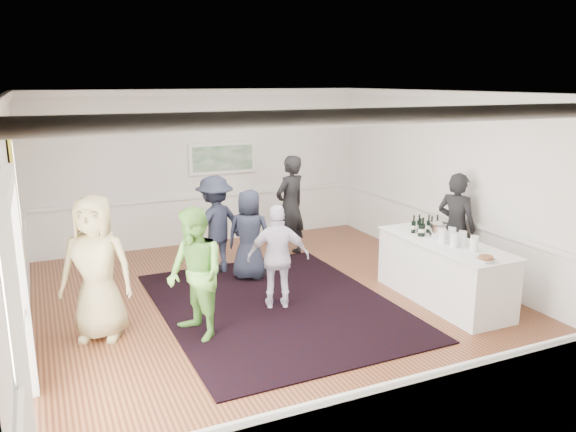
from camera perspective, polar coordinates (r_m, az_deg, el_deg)
name	(u,v)px	position (r m, az deg, el deg)	size (l,w,h in m)	color
floor	(281,308)	(8.63, -0.76, -9.36)	(8.00, 8.00, 0.00)	brown
ceiling	(280,93)	(7.94, -0.83, 12.41)	(7.00, 8.00, 0.02)	white
wall_left	(13,232)	(7.50, -26.12, -1.44)	(0.02, 8.00, 3.20)	white
wall_right	(469,187)	(10.03, 17.89, 2.81)	(0.02, 8.00, 3.20)	white
wall_back	(204,167)	(11.85, -8.57, 4.90)	(7.00, 0.02, 3.20)	white
wall_front	(475,303)	(4.89, 18.47, -8.34)	(7.00, 0.02, 3.20)	white
wainscoting	(281,277)	(8.45, -0.77, -6.24)	(7.00, 8.00, 1.00)	white
mirror	(18,195)	(8.73, -25.77, 1.90)	(0.05, 1.25, 1.85)	gold
doorway	(18,300)	(5.73, -25.77, -7.72)	(0.10, 1.78, 2.56)	white
landscape_painting	(223,158)	(11.89, -6.66, 5.87)	(1.44, 0.06, 0.66)	white
area_rug	(276,305)	(8.72, -1.24, -9.03)	(3.35, 4.39, 0.02)	black
serving_table	(443,271)	(9.07, 15.50, -5.43)	(0.91, 2.38, 0.97)	white
bartender	(456,228)	(9.91, 16.67, -1.14)	(0.69, 0.45, 1.88)	black
guest_tan	(96,268)	(7.80, -18.90, -5.02)	(0.95, 0.62, 1.95)	tan
guest_green	(195,274)	(7.50, -9.39, -5.87)	(0.86, 0.67, 1.78)	#69B247
guest_lilac	(278,257)	(8.40, -0.99, -4.20)	(0.93, 0.39, 1.59)	silver
guest_dark_a	(215,225)	(9.96, -7.40, -0.94)	(1.14, 0.65, 1.76)	#1E2232
guest_dark_b	(290,206)	(10.88, 0.23, 1.01)	(0.72, 0.47, 1.98)	black
guest_navy	(249,235)	(9.65, -3.95, -1.91)	(0.77, 0.50, 1.57)	#1E2232
wine_bottles	(425,225)	(9.24, 13.70, -0.86)	(0.47, 0.30, 0.31)	black
juice_pitchers	(457,238)	(8.71, 16.79, -2.16)	(0.31, 0.62, 0.24)	#6DB23F
ice_bucket	(438,231)	(9.06, 14.99, -1.47)	(0.26, 0.26, 0.24)	silver
nut_bowl	(486,259)	(8.11, 19.45, -4.14)	(0.25, 0.25, 0.08)	white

